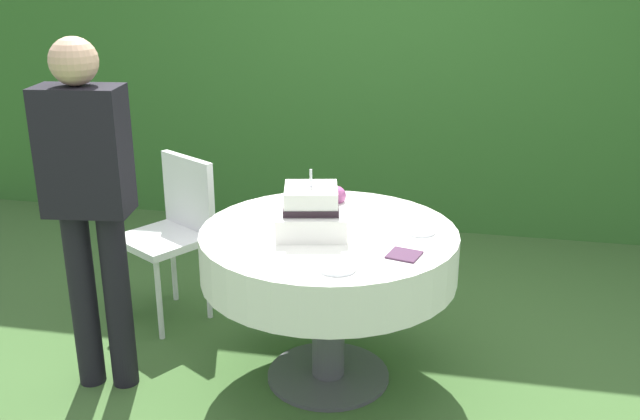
# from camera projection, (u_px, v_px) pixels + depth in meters

# --- Properties ---
(ground_plane) EXTENTS (20.00, 20.00, 0.00)m
(ground_plane) POSITION_uv_depth(u_px,v_px,m) (328.00, 376.00, 3.45)
(ground_plane) COLOR #3D602D
(foliage_hedge) EXTENTS (6.88, 0.68, 2.94)m
(foliage_hedge) POSITION_uv_depth(u_px,v_px,m) (392.00, 18.00, 5.16)
(foliage_hedge) COLOR #336628
(foliage_hedge) RESTS_ON ground_plane
(cake_table) EXTENTS (1.15, 1.15, 0.75)m
(cake_table) POSITION_uv_depth(u_px,v_px,m) (329.00, 257.00, 3.24)
(cake_table) COLOR #4C4C51
(cake_table) RESTS_ON ground_plane
(wedding_cake) EXTENTS (0.36, 0.36, 0.29)m
(wedding_cake) POSITION_uv_depth(u_px,v_px,m) (312.00, 211.00, 3.16)
(wedding_cake) COLOR white
(wedding_cake) RESTS_ON cake_table
(serving_plate_near) EXTENTS (0.15, 0.15, 0.01)m
(serving_plate_near) POSITION_uv_depth(u_px,v_px,m) (280.00, 202.00, 3.54)
(serving_plate_near) COLOR white
(serving_plate_near) RESTS_ON cake_table
(serving_plate_far) EXTENTS (0.13, 0.13, 0.01)m
(serving_plate_far) POSITION_uv_depth(u_px,v_px,m) (420.00, 231.00, 3.18)
(serving_plate_far) COLOR white
(serving_plate_far) RESTS_ON cake_table
(serving_plate_left) EXTENTS (0.15, 0.15, 0.01)m
(serving_plate_left) POSITION_uv_depth(u_px,v_px,m) (337.00, 268.00, 2.81)
(serving_plate_left) COLOR white
(serving_plate_left) RESTS_ON cake_table
(napkin_stack) EXTENTS (0.15, 0.15, 0.01)m
(napkin_stack) POSITION_uv_depth(u_px,v_px,m) (404.00, 255.00, 2.93)
(napkin_stack) COLOR #4C2D47
(napkin_stack) RESTS_ON cake_table
(garden_chair) EXTENTS (0.55, 0.55, 0.89)m
(garden_chair) POSITION_uv_depth(u_px,v_px,m) (175.00, 223.00, 3.88)
(garden_chair) COLOR white
(garden_chair) RESTS_ON ground_plane
(standing_person) EXTENTS (0.38, 0.24, 1.60)m
(standing_person) POSITION_uv_depth(u_px,v_px,m) (89.00, 195.00, 3.10)
(standing_person) COLOR black
(standing_person) RESTS_ON ground_plane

